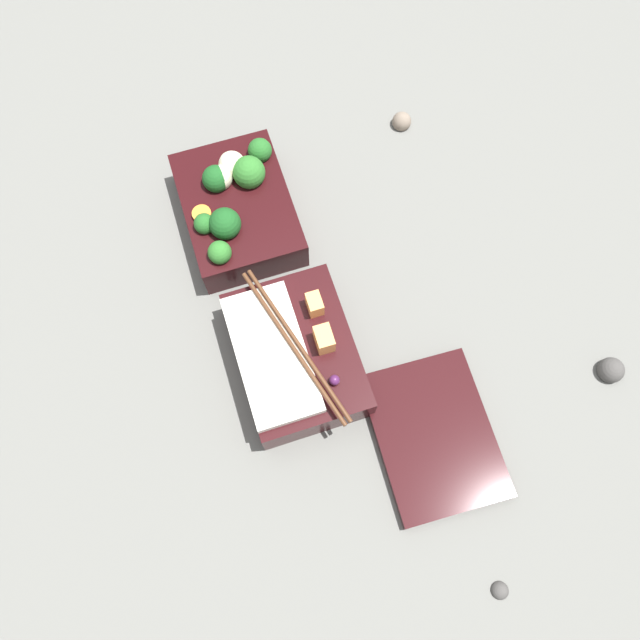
% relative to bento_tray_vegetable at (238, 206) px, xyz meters
% --- Properties ---
extents(ground_plane, '(3.00, 3.00, 0.00)m').
position_rel_bento_tray_vegetable_xyz_m(ground_plane, '(0.11, -0.00, -0.03)').
color(ground_plane, slate).
extents(bento_tray_vegetable, '(0.18, 0.13, 0.08)m').
position_rel_bento_tray_vegetable_xyz_m(bento_tray_vegetable, '(0.00, 0.00, 0.00)').
color(bento_tray_vegetable, black).
rests_on(bento_tray_vegetable, ground_plane).
extents(bento_tray_rice, '(0.21, 0.13, 0.08)m').
position_rel_bento_tray_vegetable_xyz_m(bento_tray_rice, '(0.21, 0.01, -0.00)').
color(bento_tray_rice, black).
rests_on(bento_tray_rice, ground_plane).
extents(bento_lid, '(0.19, 0.14, 0.01)m').
position_rel_bento_tray_vegetable_xyz_m(bento_lid, '(0.35, 0.14, -0.03)').
color(bento_lid, black).
rests_on(bento_lid, ground_plane).
extents(pebble_0, '(0.03, 0.03, 0.03)m').
position_rel_bento_tray_vegetable_xyz_m(pebble_0, '(-0.08, 0.26, -0.03)').
color(pebble_0, '#7A6B5B').
rests_on(pebble_0, ground_plane).
extents(pebble_1, '(0.03, 0.03, 0.03)m').
position_rel_bento_tray_vegetable_xyz_m(pebble_1, '(0.34, 0.37, -0.03)').
color(pebble_1, '#474442').
rests_on(pebble_1, ground_plane).
extents(pebble_2, '(0.02, 0.02, 0.02)m').
position_rel_bento_tray_vegetable_xyz_m(pebble_2, '(0.53, 0.15, -0.03)').
color(pebble_2, '#474442').
rests_on(pebble_2, ground_plane).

